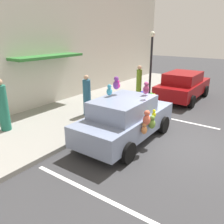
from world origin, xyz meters
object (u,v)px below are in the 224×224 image
pedestrian_near_shopfront (3,107)px  teddy_bear_on_sidewalk (123,101)px  plush_covered_car (126,118)px  pedestrian_walking_past (139,81)px  pedestrian_by_lamp (87,97)px  street_lamp_post (151,57)px  parked_sedan_behind (183,86)px

pedestrian_near_shopfront → teddy_bear_on_sidewalk: bearing=-21.2°
plush_covered_car → pedestrian_walking_past: bearing=24.2°
plush_covered_car → teddy_bear_on_sidewalk: bearing=34.2°
pedestrian_by_lamp → teddy_bear_on_sidewalk: bearing=-15.9°
street_lamp_post → pedestrian_by_lamp: street_lamp_post is taller
teddy_bear_on_sidewalk → street_lamp_post: 3.12m
parked_sedan_behind → pedestrian_near_shopfront: 9.22m
teddy_bear_on_sidewalk → pedestrian_by_lamp: pedestrian_by_lamp is taller
plush_covered_car → pedestrian_by_lamp: size_ratio=2.35×
street_lamp_post → pedestrian_near_shopfront: bearing=163.6°
plush_covered_car → pedestrian_walking_past: 5.67m
parked_sedan_behind → pedestrian_walking_past: bearing=117.1°
teddy_bear_on_sidewalk → street_lamp_post: size_ratio=0.16×
parked_sedan_behind → pedestrian_walking_past: (-1.13, 2.20, 0.18)m
pedestrian_near_shopfront → street_lamp_post: bearing=-16.4°
pedestrian_walking_past → street_lamp_post: bearing=-72.7°
teddy_bear_on_sidewalk → pedestrian_walking_past: size_ratio=0.32×
parked_sedan_behind → pedestrian_by_lamp: (-5.38, 2.42, 0.18)m
street_lamp_post → pedestrian_by_lamp: 4.71m
street_lamp_post → pedestrian_walking_past: (-0.19, 0.60, -1.36)m
plush_covered_car → teddy_bear_on_sidewalk: plush_covered_car is taller
plush_covered_car → parked_sedan_behind: size_ratio=0.96×
pedestrian_near_shopfront → parked_sedan_behind: bearing=-24.3°
plush_covered_car → pedestrian_by_lamp: plush_covered_car is taller
plush_covered_car → pedestrian_by_lamp: 2.71m
street_lamp_post → pedestrian_by_lamp: bearing=169.5°
street_lamp_post → pedestrian_walking_past: street_lamp_post is taller
teddy_bear_on_sidewalk → pedestrian_near_shopfront: bearing=158.8°
teddy_bear_on_sidewalk → street_lamp_post: street_lamp_post is taller
plush_covered_car → pedestrian_walking_past: size_ratio=2.41×
pedestrian_walking_past → pedestrian_by_lamp: bearing=177.0°
teddy_bear_on_sidewalk → pedestrian_near_shopfront: (-5.02, 1.94, 0.64)m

